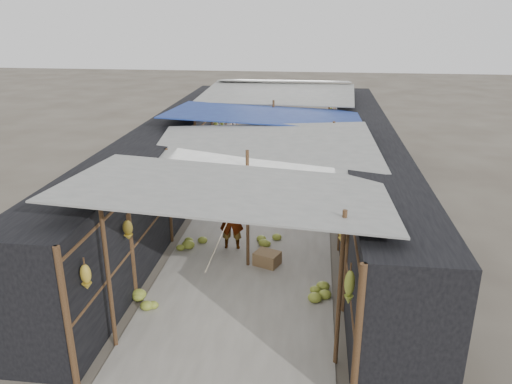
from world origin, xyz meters
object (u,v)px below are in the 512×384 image
at_px(vendor_seated, 311,156).
at_px(shopper_blue, 255,152).
at_px(crate_near, 267,259).
at_px(black_basin, 301,200).
at_px(vendor_elderly, 231,218).

bearing_deg(vendor_seated, shopper_blue, -91.21).
bearing_deg(crate_near, black_basin, 103.41).
height_order(vendor_elderly, shopper_blue, shopper_blue).
height_order(shopper_blue, vendor_seated, shopper_blue).
bearing_deg(shopper_blue, vendor_seated, 42.47).
relative_size(crate_near, vendor_seated, 0.63).
height_order(black_basin, vendor_seated, vendor_seated).
xyz_separation_m(shopper_blue, vendor_seated, (1.84, 1.14, -0.38)).
relative_size(crate_near, vendor_elderly, 0.34).
distance_m(black_basin, vendor_elderly, 3.54).
bearing_deg(black_basin, crate_near, -98.73).
relative_size(vendor_elderly, shopper_blue, 0.98).
bearing_deg(vendor_seated, vendor_elderly, -47.08).
height_order(crate_near, vendor_elderly, vendor_elderly).
height_order(crate_near, vendor_seated, vendor_seated).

